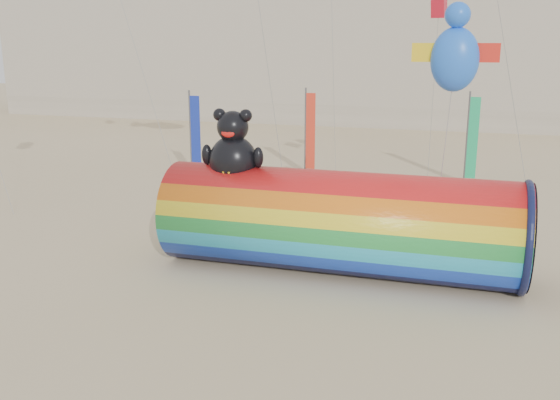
# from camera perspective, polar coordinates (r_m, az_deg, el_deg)

# --- Properties ---
(ground) EXTENTS (160.00, 160.00, 0.00)m
(ground) POSITION_cam_1_polar(r_m,az_deg,el_deg) (21.59, -2.44, -7.04)
(ground) COLOR #CCB58C
(ground) RESTS_ON ground
(hotel_building) EXTENTS (60.40, 15.40, 20.60)m
(hotel_building) POSITION_cam_1_polar(r_m,az_deg,el_deg) (67.58, 0.76, 16.47)
(hotel_building) COLOR #B7AD99
(hotel_building) RESTS_ON ground
(windsock_assembly) EXTENTS (12.29, 3.74, 5.66)m
(windsock_assembly) POSITION_cam_1_polar(r_m,az_deg,el_deg) (21.61, 5.41, -1.80)
(windsock_assembly) COLOR red
(windsock_assembly) RESTS_ON ground
(festival_banners) EXTENTS (15.60, 3.80, 5.20)m
(festival_banners) POSITION_cam_1_polar(r_m,az_deg,el_deg) (35.72, 4.01, 5.92)
(festival_banners) COLOR #59595E
(festival_banners) RESTS_ON ground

